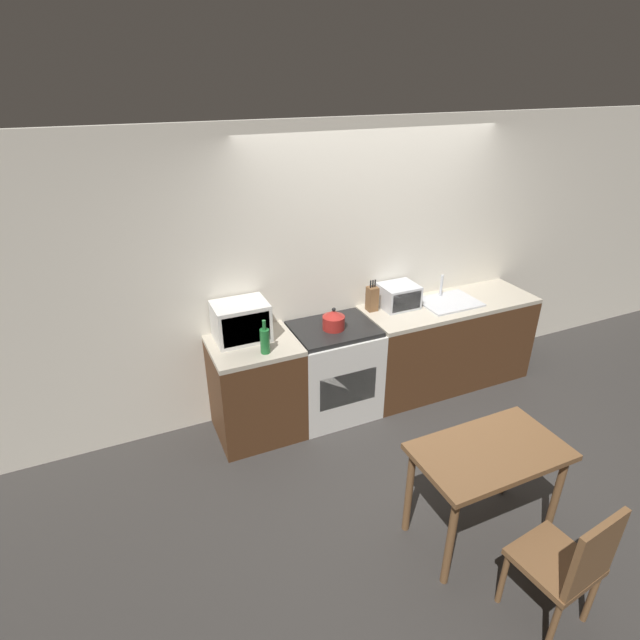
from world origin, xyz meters
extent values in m
plane|color=#33302D|center=(0.00, 0.00, 0.00)|extent=(16.00, 16.00, 0.00)
cube|color=silver|center=(0.00, 1.10, 1.30)|extent=(10.00, 0.06, 2.60)
cube|color=#4C2D19|center=(-1.26, 0.76, 0.43)|extent=(0.73, 0.62, 0.86)
cube|color=#B7AD99|center=(-1.26, 0.76, 0.88)|extent=(0.73, 0.62, 0.04)
cube|color=#4C2D19|center=(0.74, 0.76, 0.43)|extent=(1.77, 0.62, 0.86)
cube|color=#B7AD99|center=(0.74, 0.76, 0.88)|extent=(1.77, 0.62, 0.04)
cube|color=silver|center=(-0.52, 0.76, 0.43)|extent=(0.76, 0.62, 0.86)
cube|color=black|center=(-0.52, 0.76, 0.88)|extent=(0.73, 0.57, 0.04)
cube|color=black|center=(-0.52, 0.45, 0.43)|extent=(0.54, 0.02, 0.32)
cylinder|color=maroon|center=(-0.54, 0.73, 0.96)|extent=(0.20, 0.20, 0.12)
cone|color=maroon|center=(-0.54, 0.73, 1.05)|extent=(0.19, 0.19, 0.06)
sphere|color=black|center=(-0.54, 0.73, 1.08)|extent=(0.04, 0.04, 0.04)
cube|color=silver|center=(-1.32, 0.88, 1.06)|extent=(0.45, 0.33, 0.33)
cube|color=black|center=(-1.32, 0.72, 1.06)|extent=(0.39, 0.01, 0.26)
cylinder|color=#1E662D|center=(-1.22, 0.57, 1.00)|extent=(0.08, 0.08, 0.21)
cylinder|color=#1E662D|center=(-1.22, 0.57, 1.15)|extent=(0.03, 0.03, 0.08)
cube|color=brown|center=(-0.05, 0.92, 1.02)|extent=(0.10, 0.09, 0.23)
cylinder|color=black|center=(-0.07, 0.92, 1.17)|extent=(0.01, 0.01, 0.07)
cylinder|color=black|center=(-0.05, 0.92, 1.17)|extent=(0.01, 0.01, 0.07)
cylinder|color=black|center=(-0.02, 0.92, 1.17)|extent=(0.01, 0.01, 0.07)
cube|color=silver|center=(0.22, 0.90, 1.01)|extent=(0.35, 0.30, 0.22)
cube|color=black|center=(0.22, 0.75, 1.01)|extent=(0.30, 0.01, 0.18)
cube|color=silver|center=(0.72, 0.76, 0.91)|extent=(0.55, 0.42, 0.02)
cylinder|color=silver|center=(0.72, 0.90, 1.03)|extent=(0.03, 0.03, 0.22)
cube|color=brown|center=(-0.21, -0.94, 0.73)|extent=(0.99, 0.57, 0.04)
cylinder|color=brown|center=(-0.64, -1.16, 0.35)|extent=(0.05, 0.05, 0.71)
cylinder|color=brown|center=(0.22, -1.16, 0.35)|extent=(0.05, 0.05, 0.71)
cylinder|color=brown|center=(-0.64, -0.71, 0.35)|extent=(0.05, 0.05, 0.71)
cylinder|color=brown|center=(0.22, -0.71, 0.35)|extent=(0.05, 0.05, 0.71)
cube|color=brown|center=(-0.23, -1.56, 0.43)|extent=(0.45, 0.45, 0.04)
cylinder|color=brown|center=(-0.42, -1.41, 0.22)|extent=(0.04, 0.04, 0.43)
cylinder|color=brown|center=(-0.08, -1.37, 0.22)|extent=(0.04, 0.04, 0.43)
cylinder|color=brown|center=(-0.38, -1.75, 0.22)|extent=(0.04, 0.04, 0.43)
cylinder|color=brown|center=(-0.04, -1.71, 0.22)|extent=(0.04, 0.04, 0.43)
cube|color=brown|center=(-0.21, -1.74, 0.68)|extent=(0.38, 0.08, 0.46)
camera|label=1|loc=(-2.23, -2.77, 2.92)|focal=28.00mm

